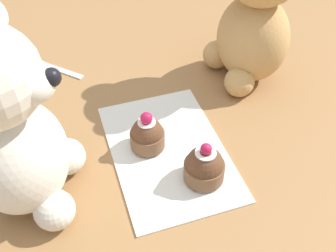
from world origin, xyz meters
TOP-DOWN VIEW (x-y plane):
  - ground_plane at (0.00, 0.00)m, footprint 4.00×4.00m
  - knitted_placemat at (0.00, 0.00)m, footprint 0.26×0.17m
  - teddy_bear_cream at (-0.02, 0.20)m, footprint 0.17×0.16m
  - teddy_bear_tan at (0.14, -0.20)m, footprint 0.15×0.15m
  - cupcake_near_cream_bear at (0.02, 0.03)m, footprint 0.05×0.05m
  - cupcake_near_tan_bear at (-0.07, -0.03)m, footprint 0.06×0.06m
  - teaspoon at (0.27, 0.13)m, footprint 0.09×0.08m

SIDE VIEW (x-z plane):
  - ground_plane at x=0.00m, z-range 0.00..0.00m
  - teaspoon at x=0.27m, z-range 0.00..0.01m
  - knitted_placemat at x=0.00m, z-range 0.00..0.01m
  - cupcake_near_cream_bear at x=0.02m, z-range 0.00..0.06m
  - cupcake_near_tan_bear at x=-0.07m, z-range -0.01..0.06m
  - teddy_bear_cream at x=-0.02m, z-range -0.01..0.27m
  - teddy_bear_tan at x=0.14m, z-range 0.00..0.28m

